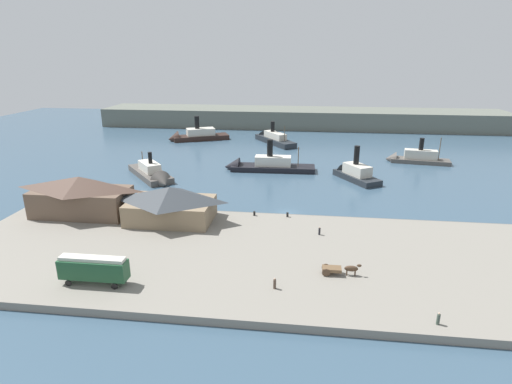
{
  "coord_description": "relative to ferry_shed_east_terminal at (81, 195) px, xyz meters",
  "views": [
    {
      "loc": [
        3.75,
        -82.73,
        32.24
      ],
      "look_at": [
        -7.49,
        7.07,
        2.0
      ],
      "focal_mm": 29.26,
      "sensor_mm": 36.0,
      "label": 1
    }
  ],
  "objects": [
    {
      "name": "pedestrian_standing_center",
      "position": [
        60.94,
        -28.79,
        -3.29
      ],
      "size": [
        0.4,
        0.4,
        1.62
      ],
      "color": "#3D4C42",
      "rests_on": "quay_promenade"
    },
    {
      "name": "pedestrian_near_west_shed",
      "position": [
        47.28,
        -4.21,
        -3.34
      ],
      "size": [
        0.38,
        0.38,
        1.52
      ],
      "color": "#232328",
      "rests_on": "quay_promenade"
    },
    {
      "name": "ferry_near_quay",
      "position": [
        31.52,
        41.99,
        -3.84
      ],
      "size": [
        26.19,
        6.85,
        11.08
      ],
      "color": "black",
      "rests_on": "ground"
    },
    {
      "name": "ground_plane",
      "position": [
        40.75,
        8.98,
        -5.23
      ],
      "size": [
        320.0,
        320.0,
        0.0
      ],
      "primitive_type": "plane",
      "color": "#385166"
    },
    {
      "name": "ferry_moored_east",
      "position": [
        31.12,
        81.69,
        -3.69
      ],
      "size": [
        17.86,
        22.54,
        9.36
      ],
      "color": "#23282D",
      "rests_on": "ground"
    },
    {
      "name": "ferry_shed_east_terminal",
      "position": [
        0.0,
        0.0,
        0.0
      ],
      "size": [
        19.11,
        9.06,
        7.94
      ],
      "color": "brown",
      "rests_on": "quay_promenade"
    },
    {
      "name": "mooring_post_east",
      "position": [
        34.49,
        3.58,
        -3.58
      ],
      "size": [
        0.44,
        0.44,
        0.9
      ],
      "primitive_type": "cylinder",
      "color": "black",
      "rests_on": "quay_promenade"
    },
    {
      "name": "seawall_edge",
      "position": [
        40.75,
        5.38,
        -4.73
      ],
      "size": [
        110.0,
        0.8,
        1.0
      ],
      "primitive_type": "cube",
      "color": "#666159",
      "rests_on": "ground"
    },
    {
      "name": "ferry_outer_harbor",
      "position": [
        3.93,
        29.31,
        -3.98
      ],
      "size": [
        18.37,
        20.61,
        9.11
      ],
      "color": "#514C47",
      "rests_on": "ground"
    },
    {
      "name": "horse_cart",
      "position": [
        49.8,
        -18.19,
        -3.11
      ],
      "size": [
        5.69,
        1.69,
        1.87
      ],
      "color": "brown",
      "rests_on": "quay_promenade"
    },
    {
      "name": "ferry_shed_central_terminal",
      "position": [
        18.76,
        -0.96,
        -0.55
      ],
      "size": [
        16.37,
        10.7,
        6.85
      ],
      "color": "#847056",
      "rests_on": "quay_promenade"
    },
    {
      "name": "pedestrian_walking_east",
      "position": [
        40.78,
        -23.2,
        -3.28
      ],
      "size": [
        0.41,
        0.41,
        1.64
      ],
      "color": "#4C3D33",
      "rests_on": "quay_promenade"
    },
    {
      "name": "mooring_post_center_west",
      "position": [
        41.13,
        3.71,
        -3.58
      ],
      "size": [
        0.44,
        0.44,
        0.9
      ],
      "primitive_type": "cylinder",
      "color": "black",
      "rests_on": "quay_promenade"
    },
    {
      "name": "street_tram",
      "position": [
        15.45,
        -25.05,
        -1.58
      ],
      "size": [
        9.73,
        2.41,
        4.17
      ],
      "color": "#1E4C2D",
      "rests_on": "quay_promenade"
    },
    {
      "name": "ferry_approaching_west",
      "position": [
        0.62,
        82.3,
        -3.59
      ],
      "size": [
        23.77,
        15.44,
        11.42
      ],
      "color": "black",
      "rests_on": "ground"
    },
    {
      "name": "far_headland",
      "position": [
        40.75,
        118.98,
        -1.23
      ],
      "size": [
        180.0,
        24.0,
        8.0
      ],
      "primitive_type": "cube",
      "color": "#60665B",
      "rests_on": "ground"
    },
    {
      "name": "quay_promenade",
      "position": [
        40.75,
        -13.02,
        -4.63
      ],
      "size": [
        110.0,
        36.0,
        1.2
      ],
      "primitive_type": "cube",
      "color": "gray",
      "rests_on": "ground"
    },
    {
      "name": "ferry_departing_north",
      "position": [
        77.04,
        56.89,
        -3.85
      ],
      "size": [
        19.39,
        7.75,
        9.89
      ],
      "color": "#514C47",
      "rests_on": "ground"
    },
    {
      "name": "ferry_approaching_east",
      "position": [
        57.04,
        36.47,
        -3.56
      ],
      "size": [
        12.57,
        16.09,
        10.78
      ],
      "color": "#23282D",
      "rests_on": "ground"
    }
  ]
}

